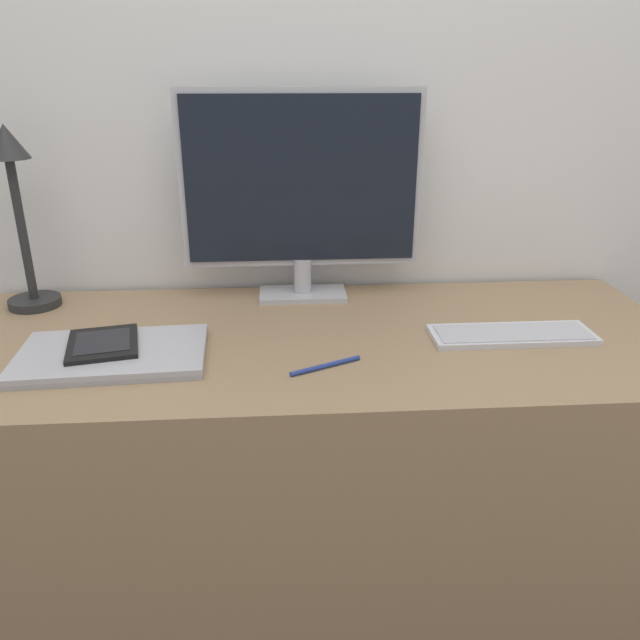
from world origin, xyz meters
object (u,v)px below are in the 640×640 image
object	(u,v)px
keyboard	(512,334)
ereader	(103,343)
laptop	(112,354)
pen	(327,366)
monitor	(302,189)
desk_lamp	(16,199)

from	to	relation	value
keyboard	ereader	world-z (taller)	ereader
laptop	pen	distance (m)	0.41
monitor	desk_lamp	distance (m)	0.63
keyboard	desk_lamp	xyz separation A→B (m)	(-1.05, 0.26, 0.24)
ereader	desk_lamp	distance (m)	0.43
keyboard	pen	xyz separation A→B (m)	(-0.39, -0.11, -0.00)
monitor	desk_lamp	xyz separation A→B (m)	(-0.63, -0.02, -0.01)
desk_lamp	pen	world-z (taller)	desk_lamp
laptop	keyboard	bearing A→B (deg)	3.41
laptop	desk_lamp	size ratio (longest dim) A/B	0.88
monitor	laptop	bearing A→B (deg)	-138.69
laptop	desk_lamp	distance (m)	0.46
laptop	pen	size ratio (longest dim) A/B	2.65
monitor	laptop	xyz separation A→B (m)	(-0.38, -0.33, -0.25)
keyboard	pen	distance (m)	0.41
keyboard	laptop	bearing A→B (deg)	-176.59
desk_lamp	keyboard	bearing A→B (deg)	-13.97
laptop	ereader	bearing A→B (deg)	136.45
monitor	pen	distance (m)	0.47
monitor	ereader	distance (m)	0.56
ereader	laptop	bearing A→B (deg)	-43.55
laptop	desk_lamp	world-z (taller)	desk_lamp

